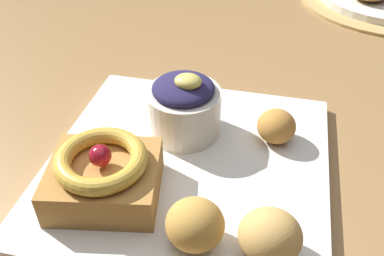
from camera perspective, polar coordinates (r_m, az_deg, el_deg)
The scene contains 7 objects.
dining_table at distance 0.66m, azimuth 1.20°, elevation 1.92°, with size 1.31×1.09×0.73m.
front_plate at distance 0.44m, azimuth -0.60°, elevation -5.10°, with size 0.28×0.28×0.01m, color white.
cake_slice at distance 0.39m, azimuth -11.89°, elevation -6.24°, with size 0.11×0.10×0.06m.
berry_ramekin at distance 0.45m, azimuth -1.13°, elevation 2.95°, with size 0.08×0.08×0.07m.
fritter_front at distance 0.46m, azimuth 11.37°, elevation 0.24°, with size 0.04×0.04×0.04m, color #BC7F38.
fritter_middle at distance 0.35m, azimuth 0.41°, elevation -12.96°, with size 0.05×0.05×0.04m, color gold.
fritter_back at distance 0.35m, azimuth 10.53°, elevation -14.19°, with size 0.05×0.05×0.04m, color tan.
Camera 1 is at (0.11, -0.52, 1.04)m, focal length 39.31 mm.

